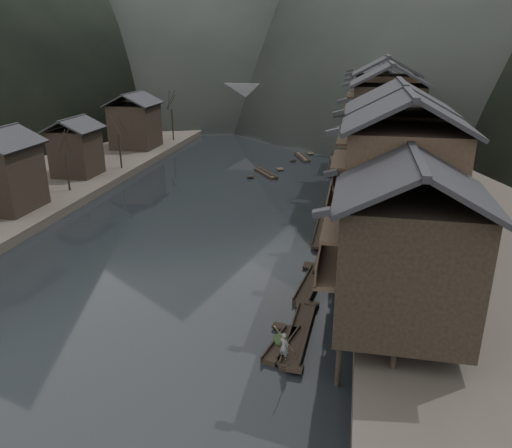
# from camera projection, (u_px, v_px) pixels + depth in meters

# --- Properties ---
(water) EXTENTS (300.00, 300.00, 0.00)m
(water) POSITION_uv_depth(u_px,v_px,m) (160.00, 277.00, 38.93)
(water) COLOR black
(water) RESTS_ON ground
(right_bank) EXTENTS (40.00, 200.00, 1.80)m
(right_bank) POSITION_uv_depth(u_px,v_px,m) (506.00, 167.00, 68.93)
(right_bank) COLOR #2D2823
(right_bank) RESTS_ON ground
(left_bank) EXTENTS (40.00, 200.00, 1.20)m
(left_bank) POSITION_uv_depth(u_px,v_px,m) (50.00, 148.00, 81.94)
(left_bank) COLOR #2D2823
(left_bank) RESTS_ON ground
(stilt_houses) EXTENTS (9.00, 67.60, 15.88)m
(stilt_houses) POSITION_uv_depth(u_px,v_px,m) (387.00, 130.00, 50.39)
(stilt_houses) COLOR black
(stilt_houses) RESTS_ON ground
(left_houses) EXTENTS (8.10, 53.20, 8.73)m
(left_houses) POSITION_uv_depth(u_px,v_px,m) (57.00, 145.00, 59.23)
(left_houses) COLOR black
(left_houses) RESTS_ON left_bank
(bare_trees) EXTENTS (3.88, 61.72, 7.75)m
(bare_trees) POSITION_uv_depth(u_px,v_px,m) (67.00, 144.00, 55.13)
(bare_trees) COLOR black
(bare_trees) RESTS_ON left_bank
(moored_sampans) EXTENTS (2.72, 67.45, 0.47)m
(moored_sampans) POSITION_uv_depth(u_px,v_px,m) (332.00, 195.00, 58.59)
(moored_sampans) COLOR black
(moored_sampans) RESTS_ON water
(midriver_boats) EXTENTS (13.19, 34.80, 0.45)m
(midriver_boats) POSITION_uv_depth(u_px,v_px,m) (276.00, 153.00, 80.64)
(midriver_boats) COLOR black
(midriver_boats) RESTS_ON water
(stone_bridge) EXTENTS (40.00, 6.00, 9.00)m
(stone_bridge) POSITION_uv_depth(u_px,v_px,m) (288.00, 103.00, 103.34)
(stone_bridge) COLOR #4C4C4F
(stone_bridge) RESTS_ON ground
(hero_sampan) EXTENTS (1.87, 4.50, 0.43)m
(hero_sampan) POSITION_uv_depth(u_px,v_px,m) (281.00, 344.00, 30.00)
(hero_sampan) COLOR black
(hero_sampan) RESTS_ON water
(cargo_heap) EXTENTS (0.98, 1.28, 0.59)m
(cargo_heap) POSITION_uv_depth(u_px,v_px,m) (281.00, 335.00, 30.01)
(cargo_heap) COLOR black
(cargo_heap) RESTS_ON hero_sampan
(boatman) EXTENTS (0.76, 0.68, 1.75)m
(boatman) POSITION_uv_depth(u_px,v_px,m) (284.00, 343.00, 28.16)
(boatman) COLOR #5B5B5E
(boatman) RESTS_ON hero_sampan
(bamboo_pole) EXTENTS (1.30, 2.12, 3.38)m
(bamboo_pole) POSITION_uv_depth(u_px,v_px,m) (289.00, 303.00, 27.23)
(bamboo_pole) COLOR #8C7A51
(bamboo_pole) RESTS_ON boatman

